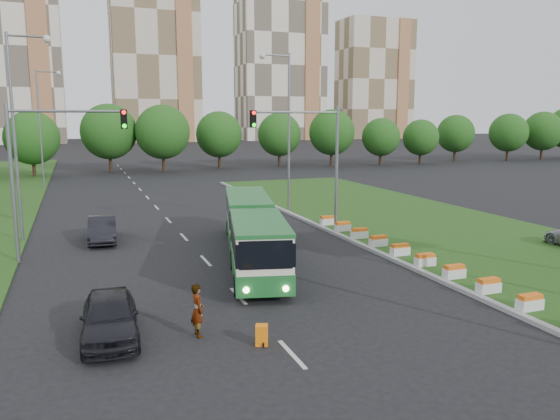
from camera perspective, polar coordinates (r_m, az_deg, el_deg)
name	(u,v)px	position (r m, az deg, el deg)	size (l,w,h in m)	color
ground	(305,288)	(23.86, 2.63, -8.16)	(360.00, 360.00, 0.00)	black
grass_median	(441,230)	(36.99, 16.43, -1.99)	(14.00, 60.00, 0.15)	#224A15
median_kerb	(345,238)	(33.33, 6.81, -2.89)	(0.30, 60.00, 0.18)	#959595
lane_markings	(164,216)	(41.94, -12.02, -0.57)	(0.20, 100.00, 0.01)	beige
flower_planters	(412,254)	(28.47, 13.64, -4.53)	(1.10, 20.30, 0.60)	silver
traffic_mast_median	(313,149)	(33.84, 3.50, 6.35)	(5.76, 0.32, 8.00)	slate
traffic_mast_left	(46,157)	(29.97, -23.27, 5.16)	(5.76, 0.32, 8.00)	slate
street_lamps	(187,141)	(31.47, -9.65, 7.17)	(36.00, 60.00, 12.00)	slate
tree_line	(218,137)	(78.25, -6.53, 7.56)	(120.00, 8.00, 9.00)	#1D5115
apartment_tower_cwest	(6,48)	(172.63, -26.67, 14.90)	(28.00, 15.00, 52.00)	silver
apartment_tower_ceast	(155,57)	(173.45, -12.93, 15.29)	(25.00, 15.00, 50.00)	beige
apartment_tower_east	(280,67)	(183.17, 0.01, 14.75)	(27.00, 15.00, 47.00)	silver
midrise_east	(374,80)	(197.87, 9.81, 13.22)	(24.00, 14.00, 40.00)	beige
articulated_bus	(249,230)	(28.47, -3.26, -2.07)	(2.35, 15.04, 2.48)	silver
car_left_near	(110,316)	(19.31, -17.38, -10.56)	(1.82, 4.52, 1.54)	black
car_left_far	(102,229)	(34.01, -18.08, -1.93)	(1.57, 4.50, 1.48)	black
pedestrian	(198,310)	(18.80, -8.62, -10.31)	(0.67, 0.44, 1.82)	gray
shopping_trolley	(262,335)	(18.12, -1.92, -12.93)	(0.40, 0.42, 0.68)	orange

